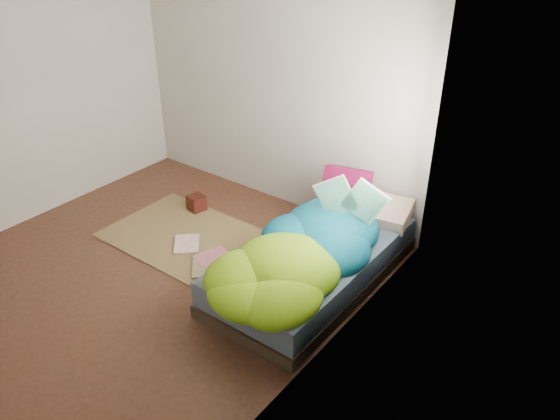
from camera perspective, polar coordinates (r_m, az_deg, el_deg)
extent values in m
cube|color=#44271A|center=(5.10, -12.77, -6.06)|extent=(3.50, 3.50, 0.00)
cube|color=#B7B5AE|center=(5.66, -0.71, 13.11)|extent=(3.50, 0.04, 2.60)
cube|color=#B7B5AE|center=(5.90, -25.79, 10.87)|extent=(0.04, 3.50, 2.60)
cube|color=#B7B5AE|center=(3.40, 4.68, 1.12)|extent=(0.04, 3.50, 2.60)
cube|color=white|center=(4.08, 11.48, 7.24)|extent=(0.01, 1.00, 1.20)
cube|color=#382D1E|center=(4.82, 3.43, -6.74)|extent=(1.00, 2.00, 0.12)
cube|color=slate|center=(4.72, 3.49, -5.08)|extent=(0.98, 1.96, 0.22)
cube|color=brown|center=(5.49, -9.56, -2.83)|extent=(1.60, 1.10, 0.01)
cube|color=beige|center=(5.14, 9.91, 0.02)|extent=(0.70, 0.50, 0.14)
cube|color=#450427|center=(5.11, 6.89, 1.95)|extent=(0.46, 0.24, 0.44)
cube|color=#34150B|center=(5.91, -8.71, 0.76)|extent=(0.19, 0.19, 0.16)
imported|color=white|center=(5.36, -10.99, -3.59)|extent=(0.39, 0.40, 0.02)
imported|color=#D77C89|center=(5.21, -7.73, -4.32)|extent=(0.31, 0.36, 0.03)
imported|color=tan|center=(5.02, -9.17, -5.97)|extent=(0.41, 0.42, 0.03)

